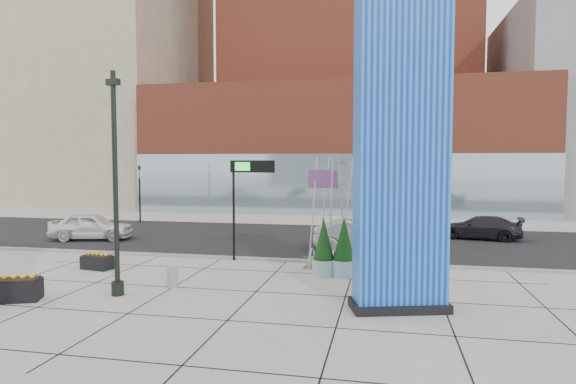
% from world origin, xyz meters
% --- Properties ---
extents(ground, '(160.00, 160.00, 0.00)m').
position_xyz_m(ground, '(0.00, 0.00, 0.00)').
color(ground, '#9E9991').
rests_on(ground, ground).
extents(street_asphalt, '(80.00, 12.00, 0.02)m').
position_xyz_m(street_asphalt, '(0.00, 10.00, 0.01)').
color(street_asphalt, black).
rests_on(street_asphalt, ground).
extents(curb_edge, '(80.00, 0.30, 0.12)m').
position_xyz_m(curb_edge, '(0.00, 4.00, 0.06)').
color(curb_edge, gray).
rests_on(curb_edge, ground).
extents(tower_podium, '(34.00, 10.00, 11.00)m').
position_xyz_m(tower_podium, '(1.00, 27.00, 5.50)').
color(tower_podium, '#A2452F').
rests_on(tower_podium, ground).
extents(tower_glass_front, '(34.00, 0.60, 5.00)m').
position_xyz_m(tower_glass_front, '(1.00, 22.20, 2.50)').
color(tower_glass_front, '#8CA5B2').
rests_on(tower_glass_front, ground).
extents(building_beige_left, '(18.00, 20.00, 34.00)m').
position_xyz_m(building_beige_left, '(-26.00, 34.00, 17.00)').
color(building_beige_left, gray).
rests_on(building_beige_left, ground).
extents(blue_pylon, '(3.05, 1.97, 9.40)m').
position_xyz_m(blue_pylon, '(5.66, -2.02, 4.54)').
color(blue_pylon, '#0C2ABA').
rests_on(blue_pylon, ground).
extents(lamp_post, '(0.49, 0.40, 7.28)m').
position_xyz_m(lamp_post, '(-3.35, -2.30, 2.98)').
color(lamp_post, black).
rests_on(lamp_post, ground).
extents(public_art_sculpture, '(2.08, 1.15, 4.58)m').
position_xyz_m(public_art_sculpture, '(3.01, 3.00, 1.20)').
color(public_art_sculpture, '#BABCBF').
rests_on(public_art_sculpture, ground).
extents(concrete_bollard, '(0.37, 0.37, 0.71)m').
position_xyz_m(concrete_bollard, '(-2.03, -1.01, 0.36)').
color(concrete_bollard, gray).
rests_on(concrete_bollard, ground).
extents(overhead_street_sign, '(2.07, 0.66, 4.43)m').
position_xyz_m(overhead_street_sign, '(-0.58, 3.80, 3.81)').
color(overhead_street_sign, black).
rests_on(overhead_street_sign, ground).
extents(round_planter_east, '(1.09, 1.09, 2.73)m').
position_xyz_m(round_planter_east, '(4.60, 3.60, 1.29)').
color(round_planter_east, '#8EBBC0').
rests_on(round_planter_east, ground).
extents(round_planter_mid, '(0.92, 0.92, 2.29)m').
position_xyz_m(round_planter_mid, '(3.70, 1.80, 1.08)').
color(round_planter_mid, '#8EBBC0').
rests_on(round_planter_mid, ground).
extents(round_planter_west, '(0.89, 0.89, 2.23)m').
position_xyz_m(round_planter_west, '(2.93, 1.80, 1.05)').
color(round_planter_west, '#8EBBC0').
rests_on(round_planter_west, ground).
extents(box_planter_north, '(1.33, 0.83, 0.68)m').
position_xyz_m(box_planter_north, '(-6.26, 1.00, 0.31)').
color(box_planter_north, black).
rests_on(box_planter_north, ground).
extents(box_planter_south, '(1.71, 1.26, 0.84)m').
position_xyz_m(box_planter_south, '(-6.19, -3.54, 0.39)').
color(box_planter_south, black).
rests_on(box_planter_south, ground).
extents(car_white_west, '(4.72, 2.77, 1.51)m').
position_xyz_m(car_white_west, '(-10.86, 7.51, 0.75)').
color(car_white_west, white).
rests_on(car_white_west, ground).
extents(car_silver_mid, '(4.59, 2.13, 1.46)m').
position_xyz_m(car_silver_mid, '(3.92, 7.41, 0.73)').
color(car_silver_mid, '#A4A6AB').
rests_on(car_silver_mid, ground).
extents(car_dark_east, '(4.76, 2.64, 1.31)m').
position_xyz_m(car_dark_east, '(10.45, 12.13, 0.65)').
color(car_dark_east, black).
rests_on(car_dark_east, ground).
extents(traffic_signal, '(0.15, 0.18, 4.10)m').
position_xyz_m(traffic_signal, '(-12.00, 15.00, 2.30)').
color(traffic_signal, black).
rests_on(traffic_signal, ground).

